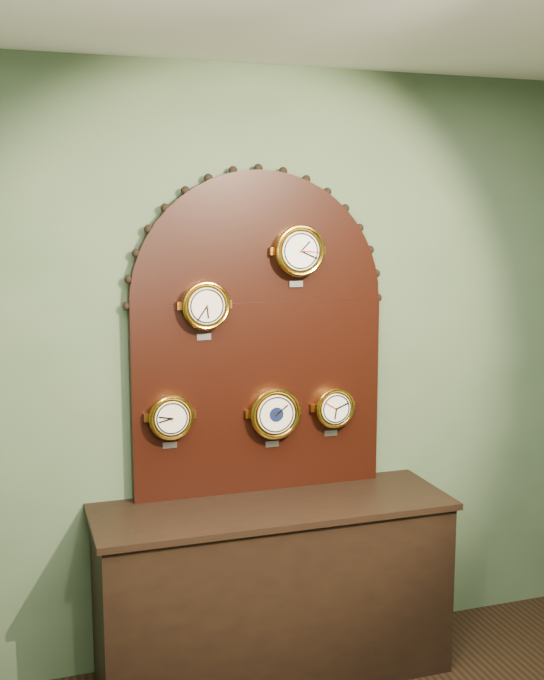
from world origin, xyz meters
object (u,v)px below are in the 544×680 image
object	(u,v)px
roman_clock	(205,305)
arabic_clock	(299,251)
hygrometer	(171,417)
tide_clock	(334,407)
barometer	(274,413)
display_board	(259,324)
shop_counter	(273,593)

from	to	relation	value
roman_clock	arabic_clock	distance (m)	0.50
arabic_clock	hygrometer	xyz separation A→B (m)	(-0.61, 0.00, -0.73)
roman_clock	tide_clock	bearing A→B (deg)	0.06
barometer	tide_clock	xyz separation A→B (m)	(0.30, 0.00, 0.00)
roman_clock	barometer	xyz separation A→B (m)	(0.32, -0.00, -0.52)
arabic_clock	hygrometer	bearing A→B (deg)	179.92
display_board	hygrometer	world-z (taller)	display_board
display_board	roman_clock	distance (m)	0.30
arabic_clock	hygrometer	world-z (taller)	arabic_clock
display_board	hygrometer	distance (m)	0.59
roman_clock	tide_clock	distance (m)	0.81
tide_clock	hygrometer	bearing A→B (deg)	-179.98
shop_counter	arabic_clock	xyz separation A→B (m)	(0.17, 0.15, 1.57)
roman_clock	barometer	size ratio (longest dim) A/B	0.92
shop_counter	display_board	xyz separation A→B (m)	(0.00, 0.22, 1.23)
roman_clock	display_board	bearing A→B (deg)	13.87
barometer	shop_counter	bearing A→B (deg)	-109.72
hygrometer	shop_counter	bearing A→B (deg)	-19.51
display_board	roman_clock	size ratio (longest dim) A/B	5.65
barometer	arabic_clock	bearing A→B (deg)	0.14
shop_counter	barometer	size ratio (longest dim) A/B	5.44
display_board	tide_clock	distance (m)	0.54
hygrometer	tide_clock	world-z (taller)	hygrometer
display_board	barometer	size ratio (longest dim) A/B	5.20
barometer	hygrometer	bearing A→B (deg)	179.87
barometer	roman_clock	bearing A→B (deg)	179.87
hygrometer	tide_clock	size ratio (longest dim) A/B	1.04
display_board	arabic_clock	size ratio (longest dim) A/B	5.32
barometer	tide_clock	world-z (taller)	barometer
barometer	display_board	bearing A→B (deg)	129.23
tide_clock	arabic_clock	bearing A→B (deg)	-179.66
shop_counter	roman_clock	xyz separation A→B (m)	(-0.27, 0.15, 1.33)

